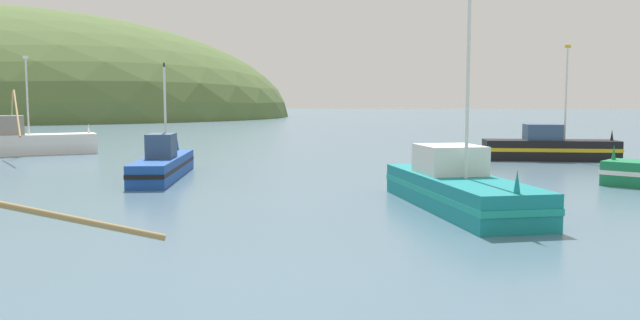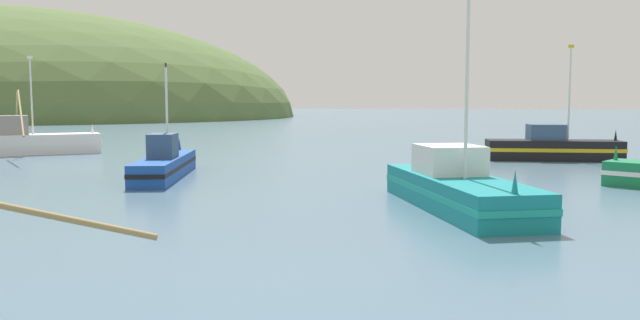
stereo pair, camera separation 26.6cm
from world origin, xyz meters
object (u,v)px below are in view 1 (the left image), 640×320
Objects in this scene: fishing_boat_blue at (164,164)px; fishing_boat_black at (549,148)px; fishing_boat_teal at (457,187)px; fishing_boat_white at (15,142)px.

fishing_boat_black is (20.91, 12.62, 0.13)m from fishing_boat_blue.
fishing_boat_teal is 1.14× the size of fishing_boat_black.
fishing_boat_black is (36.39, 1.64, -0.09)m from fishing_boat_white.
fishing_boat_white is at bearing 42.61° from fishing_boat_blue.
fishing_boat_blue is at bearing -135.41° from fishing_boat_teal.
fishing_boat_blue is 0.67× the size of fishing_boat_white.
fishing_boat_white is at bearing -179.28° from fishing_boat_black.
fishing_boat_teal is at bearing -111.79° from fishing_boat_black.
fishing_boat_blue is 1.12× the size of fishing_boat_black.
fishing_boat_blue is 15.46m from fishing_boat_teal.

